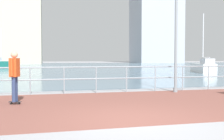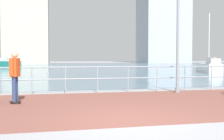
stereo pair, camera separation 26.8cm
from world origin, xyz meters
name	(u,v)px [view 1 (the left image)]	position (x,y,z in m)	size (l,w,h in m)	color
ground	(61,68)	(0.00, 40.00, 0.00)	(220.00, 220.00, 0.00)	#9E9EA3
brick_paving	(112,104)	(0.00, 2.48, 0.00)	(28.00, 6.06, 0.01)	brown
harbor_water	(58,66)	(0.00, 50.51, 0.00)	(180.00, 88.00, 0.00)	slate
waterfront_railing	(96,75)	(0.00, 5.51, 0.81)	(25.25, 0.06, 1.17)	#8C99A3
lamppost	(180,25)	(3.68, 4.85, 2.99)	(0.78, 0.48, 5.41)	gray
skateboarder	(15,72)	(-3.14, 3.19, 1.06)	(0.41, 0.55, 1.76)	black
sailboat_white	(203,67)	(14.52, 20.03, 0.62)	(2.46, 4.81, 6.47)	white
sailboat_blue	(1,64)	(-10.32, 45.04, 0.67)	(4.67, 4.62, 7.05)	#197266
tower_glass	(156,4)	(38.01, 89.55, 22.55)	(16.68, 14.84, 46.76)	#A3A8B2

